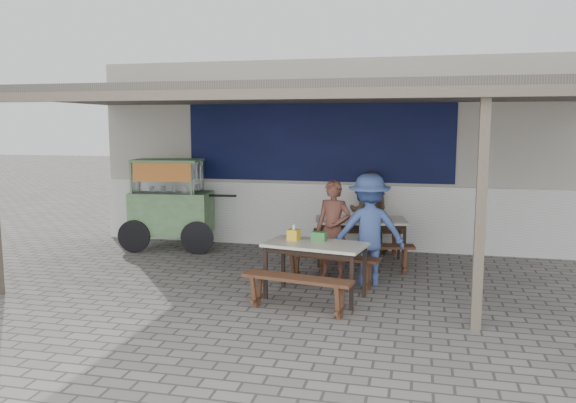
{
  "coord_description": "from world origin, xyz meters",
  "views": [
    {
      "loc": [
        1.68,
        -7.34,
        2.3
      ],
      "look_at": [
        -0.26,
        0.9,
        1.14
      ],
      "focal_mm": 35.0,
      "sensor_mm": 36.0,
      "label": 1
    }
  ],
  "objects_px": {
    "tissue_box": "(294,235)",
    "donation_box": "(319,236)",
    "bench_right_street": "(297,286)",
    "condiment_bowl": "(340,217)",
    "patron_street_side": "(333,230)",
    "bench_left_wall": "(358,236)",
    "condiment_jar": "(374,215)",
    "table_right": "(315,249)",
    "patron_wall_side": "(369,212)",
    "patron_right_table": "(369,230)",
    "table_left": "(361,224)",
    "bench_left_street": "(363,252)",
    "vendor_cart": "(170,201)",
    "bench_right_wall": "(331,263)"
  },
  "relations": [
    {
      "from": "vendor_cart",
      "to": "table_right",
      "type": "bearing_deg",
      "value": -43.37
    },
    {
      "from": "bench_left_street",
      "to": "condiment_bowl",
      "type": "xyz_separation_m",
      "value": [
        -0.45,
        0.58,
        0.43
      ]
    },
    {
      "from": "patron_right_table",
      "to": "tissue_box",
      "type": "distance_m",
      "value": 1.18
    },
    {
      "from": "table_right",
      "to": "bench_right_street",
      "type": "xyz_separation_m",
      "value": [
        -0.11,
        -0.62,
        -0.33
      ]
    },
    {
      "from": "bench_left_street",
      "to": "table_right",
      "type": "bearing_deg",
      "value": -118.88
    },
    {
      "from": "tissue_box",
      "to": "bench_right_street",
      "type": "bearing_deg",
      "value": -74.43
    },
    {
      "from": "bench_left_wall",
      "to": "patron_right_table",
      "type": "height_order",
      "value": "patron_right_table"
    },
    {
      "from": "table_right",
      "to": "patron_wall_side",
      "type": "xyz_separation_m",
      "value": [
        0.45,
        2.93,
        0.07
      ]
    },
    {
      "from": "bench_right_street",
      "to": "patron_wall_side",
      "type": "height_order",
      "value": "patron_wall_side"
    },
    {
      "from": "table_left",
      "to": "bench_left_street",
      "type": "relative_size",
      "value": 0.99
    },
    {
      "from": "donation_box",
      "to": "tissue_box",
      "type": "bearing_deg",
      "value": -178.76
    },
    {
      "from": "bench_right_street",
      "to": "vendor_cart",
      "type": "height_order",
      "value": "vendor_cart"
    },
    {
      "from": "patron_street_side",
      "to": "vendor_cart",
      "type": "bearing_deg",
      "value": 170.79
    },
    {
      "from": "bench_left_wall",
      "to": "donation_box",
      "type": "xyz_separation_m",
      "value": [
        -0.26,
        -2.53,
        0.47
      ]
    },
    {
      "from": "bench_left_wall",
      "to": "patron_right_table",
      "type": "xyz_separation_m",
      "value": [
        0.35,
        -1.84,
        0.46
      ]
    },
    {
      "from": "table_right",
      "to": "donation_box",
      "type": "xyz_separation_m",
      "value": [
        0.02,
        0.14,
        0.14
      ]
    },
    {
      "from": "condiment_jar",
      "to": "donation_box",
      "type": "bearing_deg",
      "value": -104.49
    },
    {
      "from": "bench_right_street",
      "to": "patron_street_side",
      "type": "relative_size",
      "value": 0.96
    },
    {
      "from": "table_left",
      "to": "vendor_cart",
      "type": "height_order",
      "value": "vendor_cart"
    },
    {
      "from": "bench_left_wall",
      "to": "bench_right_street",
      "type": "bearing_deg",
      "value": -106.52
    },
    {
      "from": "bench_right_street",
      "to": "patron_right_table",
      "type": "distance_m",
      "value": 1.7
    },
    {
      "from": "bench_right_street",
      "to": "tissue_box",
      "type": "bearing_deg",
      "value": 115.71
    },
    {
      "from": "vendor_cart",
      "to": "tissue_box",
      "type": "distance_m",
      "value": 3.61
    },
    {
      "from": "bench_left_wall",
      "to": "condiment_jar",
      "type": "relative_size",
      "value": 20.5
    },
    {
      "from": "bench_right_street",
      "to": "condiment_bowl",
      "type": "bearing_deg",
      "value": 96.76
    },
    {
      "from": "bench_right_wall",
      "to": "table_right",
      "type": "bearing_deg",
      "value": -90.0
    },
    {
      "from": "vendor_cart",
      "to": "condiment_bowl",
      "type": "height_order",
      "value": "vendor_cart"
    },
    {
      "from": "vendor_cart",
      "to": "bench_left_wall",
      "type": "bearing_deg",
      "value": -1.53
    },
    {
      "from": "patron_wall_side",
      "to": "table_left",
      "type": "bearing_deg",
      "value": 84.64
    },
    {
      "from": "donation_box",
      "to": "condiment_jar",
      "type": "xyz_separation_m",
      "value": [
        0.56,
        2.16,
        -0.02
      ]
    },
    {
      "from": "table_right",
      "to": "patron_right_table",
      "type": "bearing_deg",
      "value": 62.73
    },
    {
      "from": "table_right",
      "to": "condiment_bowl",
      "type": "relative_size",
      "value": 7.45
    },
    {
      "from": "tissue_box",
      "to": "patron_street_side",
      "type": "bearing_deg",
      "value": 64.65
    },
    {
      "from": "bench_left_street",
      "to": "condiment_bowl",
      "type": "bearing_deg",
      "value": 118.03
    },
    {
      "from": "condiment_jar",
      "to": "condiment_bowl",
      "type": "distance_m",
      "value": 0.61
    },
    {
      "from": "patron_right_table",
      "to": "condiment_jar",
      "type": "xyz_separation_m",
      "value": [
        -0.05,
        1.47,
        -0.02
      ]
    },
    {
      "from": "bench_left_street",
      "to": "vendor_cart",
      "type": "height_order",
      "value": "vendor_cart"
    },
    {
      "from": "bench_right_street",
      "to": "condiment_jar",
      "type": "height_order",
      "value": "condiment_jar"
    },
    {
      "from": "vendor_cart",
      "to": "tissue_box",
      "type": "relative_size",
      "value": 14.08
    },
    {
      "from": "table_left",
      "to": "table_right",
      "type": "bearing_deg",
      "value": -110.46
    },
    {
      "from": "tissue_box",
      "to": "donation_box",
      "type": "relative_size",
      "value": 0.77
    },
    {
      "from": "bench_left_street",
      "to": "bench_right_wall",
      "type": "height_order",
      "value": "same"
    },
    {
      "from": "donation_box",
      "to": "bench_right_street",
      "type": "bearing_deg",
      "value": -100.18
    },
    {
      "from": "patron_wall_side",
      "to": "bench_right_wall",
      "type": "bearing_deg",
      "value": 80.22
    },
    {
      "from": "table_right",
      "to": "patron_right_table",
      "type": "xyz_separation_m",
      "value": [
        0.63,
        0.83,
        0.14
      ]
    },
    {
      "from": "condiment_jar",
      "to": "condiment_bowl",
      "type": "height_order",
      "value": "condiment_jar"
    },
    {
      "from": "condiment_jar",
      "to": "condiment_bowl",
      "type": "xyz_separation_m",
      "value": [
        -0.54,
        -0.29,
        -0.02
      ]
    },
    {
      "from": "vendor_cart",
      "to": "condiment_jar",
      "type": "relative_size",
      "value": 26.21
    },
    {
      "from": "condiment_bowl",
      "to": "condiment_jar",
      "type": "bearing_deg",
      "value": 28.34
    },
    {
      "from": "bench_left_street",
      "to": "bench_right_wall",
      "type": "bearing_deg",
      "value": -125.34
    }
  ]
}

